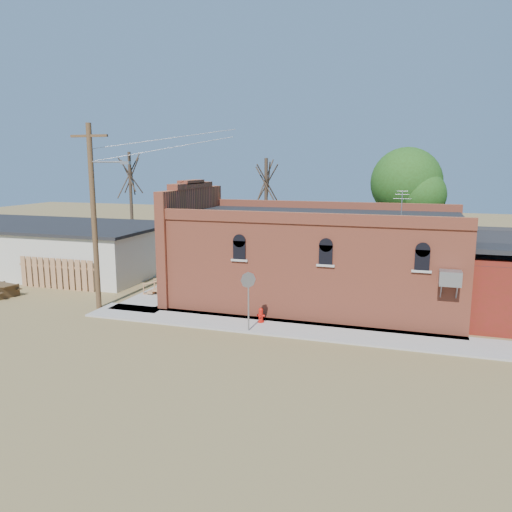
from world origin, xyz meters
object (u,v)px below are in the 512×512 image
(trash_barrel, at_px, (183,287))
(brick_bar, at_px, (311,258))
(fire_hydrant, at_px, (261,315))
(utility_pole, at_px, (95,213))
(stop_sign, at_px, (248,285))
(picnic_table, at_px, (1,288))

(trash_barrel, bearing_deg, brick_bar, 5.95)
(fire_hydrant, distance_m, trash_barrel, 6.58)
(brick_bar, xyz_separation_m, fire_hydrant, (-1.38, -4.25, -1.93))
(utility_pole, relative_size, stop_sign, 3.49)
(utility_pole, xyz_separation_m, fire_hydrant, (8.40, 0.05, -4.36))
(fire_hydrant, xyz_separation_m, picnic_table, (-14.81, 0.22, 0.06))
(utility_pole, bearing_deg, trash_barrel, 51.46)
(fire_hydrant, xyz_separation_m, stop_sign, (-0.17, -1.25, 1.65))
(utility_pole, bearing_deg, stop_sign, -8.29)
(brick_bar, bearing_deg, stop_sign, -105.76)
(picnic_table, bearing_deg, trash_barrel, 31.18)
(brick_bar, relative_size, fire_hydrant, 24.40)
(stop_sign, height_order, trash_barrel, stop_sign)
(brick_bar, distance_m, fire_hydrant, 4.87)
(brick_bar, relative_size, picnic_table, 8.45)
(fire_hydrant, height_order, picnic_table, fire_hydrant)
(brick_bar, height_order, stop_sign, brick_bar)
(fire_hydrant, xyz_separation_m, trash_barrel, (-5.56, 3.52, 0.05))
(trash_barrel, bearing_deg, utility_pole, -128.54)
(brick_bar, bearing_deg, fire_hydrant, -108.05)
(brick_bar, height_order, trash_barrel, brick_bar)
(brick_bar, distance_m, picnic_table, 16.80)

